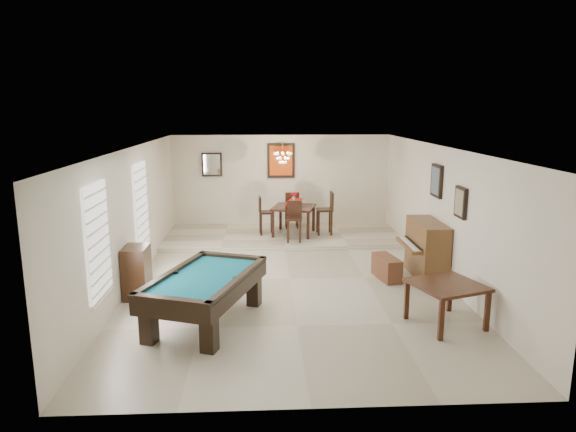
{
  "coord_description": "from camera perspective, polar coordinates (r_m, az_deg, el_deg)",
  "views": [
    {
      "loc": [
        -0.52,
        -9.69,
        3.33
      ],
      "look_at": [
        0.0,
        0.6,
        1.15
      ],
      "focal_mm": 32.0,
      "sensor_mm": 36.0,
      "label": 1
    }
  ],
  "objects": [
    {
      "name": "upright_piano",
      "position": [
        10.53,
        14.47,
        -3.64
      ],
      "size": [
        0.76,
        1.36,
        1.14
      ],
      "primitive_type": null,
      "color": "brown",
      "rests_on": "ground_plane"
    },
    {
      "name": "square_table",
      "position": [
        8.45,
        17.14,
        -9.34
      ],
      "size": [
        1.25,
        1.25,
        0.68
      ],
      "primitive_type": null,
      "rotation": [
        0.0,
        0.0,
        0.34
      ],
      "color": "black",
      "rests_on": "ground_plane"
    },
    {
      "name": "back_mirror",
      "position": [
        14.3,
        -8.45,
        5.67
      ],
      "size": [
        0.55,
        0.06,
        0.65
      ],
      "primitive_type": "cube",
      "color": "white",
      "rests_on": "wall_back"
    },
    {
      "name": "dining_step",
      "position": [
        13.36,
        -0.57,
        -2.22
      ],
      "size": [
        6.0,
        2.5,
        0.12
      ],
      "primitive_type": "cube",
      "color": "beige",
      "rests_on": "ground_plane"
    },
    {
      "name": "flower_vase",
      "position": [
        13.11,
        0.65,
        2.16
      ],
      "size": [
        0.2,
        0.2,
        0.27
      ],
      "primitive_type": null,
      "rotation": [
        0.0,
        0.0,
        -0.34
      ],
      "color": "red",
      "rests_on": "dining_table"
    },
    {
      "name": "right_picture_lower",
      "position": [
        9.5,
        18.64,
        1.44
      ],
      "size": [
        0.06,
        0.45,
        0.55
      ],
      "primitive_type": "cube",
      "color": "gray",
      "rests_on": "wall_right"
    },
    {
      "name": "dining_chair_west",
      "position": [
        13.22,
        -2.43,
        0.08
      ],
      "size": [
        0.39,
        0.39,
        0.99
      ],
      "primitive_type": null,
      "rotation": [
        0.0,
        0.0,
        1.65
      ],
      "color": "black",
      "rests_on": "dining_step"
    },
    {
      "name": "wall_left",
      "position": [
        10.21,
        -16.89,
        -0.05
      ],
      "size": [
        0.04,
        9.0,
        2.6
      ],
      "primitive_type": "cube",
      "color": "silver",
      "rests_on": "ground_plane"
    },
    {
      "name": "dining_chair_north",
      "position": [
        13.92,
        0.41,
        0.72
      ],
      "size": [
        0.38,
        0.38,
        1.0
      ],
      "primitive_type": null,
      "rotation": [
        0.0,
        0.0,
        3.16
      ],
      "color": "black",
      "rests_on": "dining_step"
    },
    {
      "name": "dining_table",
      "position": [
        13.22,
        0.64,
        -0.22
      ],
      "size": [
        1.25,
        1.25,
        0.85
      ],
      "primitive_type": null,
      "rotation": [
        0.0,
        0.0,
        -0.25
      ],
      "color": "black",
      "rests_on": "dining_step"
    },
    {
      "name": "wall_front",
      "position": [
        5.6,
        2.67,
        -9.33
      ],
      "size": [
        6.0,
        0.04,
        2.6
      ],
      "primitive_type": "cube",
      "color": "silver",
      "rests_on": "ground_plane"
    },
    {
      "name": "ground_plane",
      "position": [
        10.26,
        0.17,
        -7.04
      ],
      "size": [
        6.0,
        9.0,
        0.02
      ],
      "primitive_type": "cube",
      "color": "beige"
    },
    {
      "name": "chandelier",
      "position": [
        12.95,
        -0.58,
        6.94
      ],
      "size": [
        0.44,
        0.44,
        0.6
      ],
      "primitive_type": null,
      "color": "#FFE5B2",
      "rests_on": "ceiling"
    },
    {
      "name": "window_left_rear",
      "position": [
        10.75,
        -16.01,
        1.14
      ],
      "size": [
        0.06,
        1.0,
        1.7
      ],
      "primitive_type": "cube",
      "color": "white",
      "rests_on": "wall_left"
    },
    {
      "name": "wall_back",
      "position": [
        14.35,
        -0.79,
        3.81
      ],
      "size": [
        6.0,
        0.04,
        2.6
      ],
      "primitive_type": "cube",
      "color": "silver",
      "rests_on": "ground_plane"
    },
    {
      "name": "wall_right",
      "position": [
        10.51,
        16.74,
        0.29
      ],
      "size": [
        0.04,
        9.0,
        2.6
      ],
      "primitive_type": "cube",
      "color": "silver",
      "rests_on": "ground_plane"
    },
    {
      "name": "dining_chair_south",
      "position": [
        12.46,
        0.7,
        -0.65
      ],
      "size": [
        0.4,
        0.4,
        0.99
      ],
      "primitive_type": null,
      "rotation": [
        0.0,
        0.0,
        -0.08
      ],
      "color": "black",
      "rests_on": "dining_step"
    },
    {
      "name": "apothecary_chest",
      "position": [
        9.58,
        -16.45,
        -5.98
      ],
      "size": [
        0.41,
        0.62,
        0.93
      ],
      "primitive_type": "cube",
      "color": "black",
      "rests_on": "ground_plane"
    },
    {
      "name": "pool_table",
      "position": [
        8.26,
        -9.12,
        -9.14
      ],
      "size": [
        1.92,
        2.56,
        0.76
      ],
      "primitive_type": null,
      "rotation": [
        0.0,
        0.0,
        -0.34
      ],
      "color": "black",
      "rests_on": "ground_plane"
    },
    {
      "name": "right_picture_upper",
      "position": [
        10.68,
        16.19,
        3.77
      ],
      "size": [
        0.06,
        0.55,
        0.65
      ],
      "primitive_type": "cube",
      "color": "slate",
      "rests_on": "wall_right"
    },
    {
      "name": "piano_bench",
      "position": [
        10.39,
        10.91,
        -5.66
      ],
      "size": [
        0.46,
        0.86,
        0.45
      ],
      "primitive_type": "cube",
      "rotation": [
        0.0,
        0.0,
        0.19
      ],
      "color": "brown",
      "rests_on": "ground_plane"
    },
    {
      "name": "window_left_front",
      "position": [
        8.12,
        -20.39,
        -2.58
      ],
      "size": [
        0.06,
        1.0,
        1.7
      ],
      "primitive_type": "cube",
      "color": "white",
      "rests_on": "wall_left"
    },
    {
      "name": "dining_chair_east",
      "position": [
        13.23,
        4.07,
        0.32
      ],
      "size": [
        0.41,
        0.41,
        1.1
      ],
      "primitive_type": null,
      "rotation": [
        0.0,
        0.0,
        -1.57
      ],
      "color": "black",
      "rests_on": "dining_step"
    },
    {
      "name": "back_painting",
      "position": [
        14.23,
        -0.79,
        6.18
      ],
      "size": [
        0.75,
        0.06,
        0.95
      ],
      "primitive_type": "cube",
      "color": "#D84C14",
      "rests_on": "wall_back"
    },
    {
      "name": "ceiling",
      "position": [
        9.73,
        0.18,
        7.64
      ],
      "size": [
        6.0,
        9.0,
        0.04
      ],
      "primitive_type": "cube",
      "color": "white",
      "rests_on": "wall_back"
    }
  ]
}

